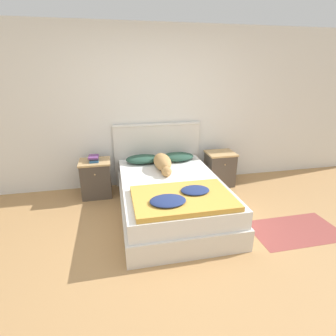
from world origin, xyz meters
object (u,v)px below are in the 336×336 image
Objects in this scene: book_stack at (94,158)px; pillow_left at (143,159)px; dog at (163,163)px; nightstand_right at (220,168)px; pillow_right at (177,157)px; bed at (171,197)px; nightstand_left at (96,178)px.

pillow_left is at bearing 2.30° from book_stack.
book_stack is (-1.01, 0.34, 0.03)m from dog.
nightstand_right is at bearing 17.57° from dog.
pillow_left is at bearing 180.00° from pillow_right.
pillow_left reaches higher than bed.
dog is at bearing -162.43° from nightstand_right.
pillow_left is 0.72× the size of dog.
pillow_right is at bearing 70.45° from bed.
bed is 2.74× the size of dog.
nightstand_left is at bearing -177.56° from pillow_left.
book_stack is at bearing 159.41° from nightstand_left.
pillow_left and pillow_right have the same top height.
nightstand_left is 0.77× the size of dog.
dog is at bearing -55.65° from pillow_left.
pillow_right is 2.29× the size of book_stack.
book_stack reaches higher than pillow_right.
pillow_left is at bearing 178.61° from nightstand_right.
nightstand_right is at bearing -1.39° from pillow_left.
nightstand_left is 1.34m from pillow_right.
dog is (-0.03, 0.43, 0.35)m from bed.
bed is at bearing -36.56° from book_stack.
nightstand_left is at bearing 161.40° from dog.
nightstand_right is (1.03, 0.77, 0.05)m from bed.
nightstand_right is (2.06, 0.00, 0.00)m from nightstand_left.
book_stack is at bearing 161.39° from dog.
pillow_left is (-0.28, 0.80, 0.31)m from bed.
pillow_left is 0.57m from pillow_right.
pillow_left is at bearing 2.44° from nightstand_left.
nightstand_left is 1.10m from dog.
nightstand_right is at bearing -2.44° from pillow_right.
pillow_left is (-1.32, 0.03, 0.26)m from nightstand_right.
nightstand_left is 0.33m from book_stack.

